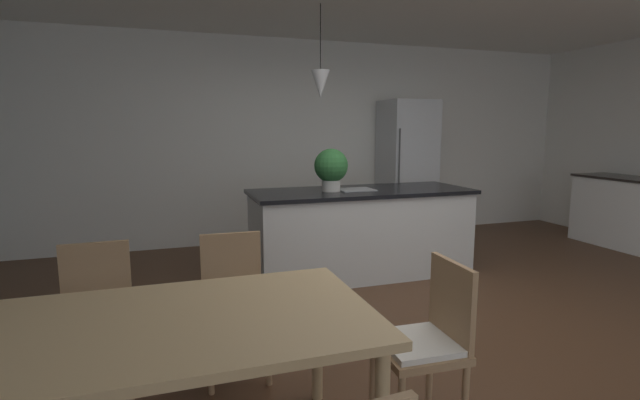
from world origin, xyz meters
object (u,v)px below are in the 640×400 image
at_px(chair_far_left, 96,316).
at_px(refrigerator, 406,170).
at_px(chair_far_right, 234,300).
at_px(chair_kitchen_end, 427,339).
at_px(kitchen_island, 361,231).
at_px(potted_plant_on_island, 331,168).
at_px(dining_table, 168,336).

xyz_separation_m(chair_far_left, refrigerator, (3.63, 3.00, 0.48)).
relative_size(chair_far_right, refrigerator, 0.46).
xyz_separation_m(chair_kitchen_end, kitchen_island, (0.70, 2.46, -0.01)).
xyz_separation_m(chair_kitchen_end, potted_plant_on_island, (0.37, 2.46, 0.67)).
height_order(chair_kitchen_end, potted_plant_on_island, potted_plant_on_island).
relative_size(refrigerator, potted_plant_on_island, 4.46).
relative_size(chair_far_left, refrigerator, 0.46).
relative_size(chair_kitchen_end, potted_plant_on_island, 2.03).
distance_m(chair_kitchen_end, refrigerator, 4.38).
relative_size(dining_table, potted_plant_on_island, 4.04).
distance_m(chair_far_left, chair_kitchen_end, 1.84).
bearing_deg(potted_plant_on_island, kitchen_island, -0.00).
height_order(chair_kitchen_end, refrigerator, refrigerator).
distance_m(chair_far_right, kitchen_island, 2.22).
distance_m(chair_kitchen_end, potted_plant_on_island, 2.58).
bearing_deg(chair_far_left, potted_plant_on_island, 38.72).
xyz_separation_m(dining_table, kitchen_island, (1.94, 2.46, -0.21)).
xyz_separation_m(chair_far_right, potted_plant_on_island, (1.21, 1.60, 0.67)).
relative_size(dining_table, kitchen_island, 0.76).
xyz_separation_m(chair_far_left, potted_plant_on_island, (2.00, 1.60, 0.67)).
height_order(dining_table, kitchen_island, kitchen_island).
relative_size(chair_kitchen_end, refrigerator, 0.46).
relative_size(dining_table, refrigerator, 0.91).
height_order(dining_table, refrigerator, refrigerator).
distance_m(dining_table, chair_kitchen_end, 1.25).
xyz_separation_m(chair_far_left, chair_far_right, (0.78, 0.00, 0.00)).
bearing_deg(potted_plant_on_island, dining_table, -123.11).
bearing_deg(kitchen_island, potted_plant_on_island, 180.00).
height_order(chair_far_right, potted_plant_on_island, potted_plant_on_island).
bearing_deg(chair_kitchen_end, chair_far_right, 134.45).
bearing_deg(dining_table, chair_far_left, 114.48).
distance_m(refrigerator, potted_plant_on_island, 2.16).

